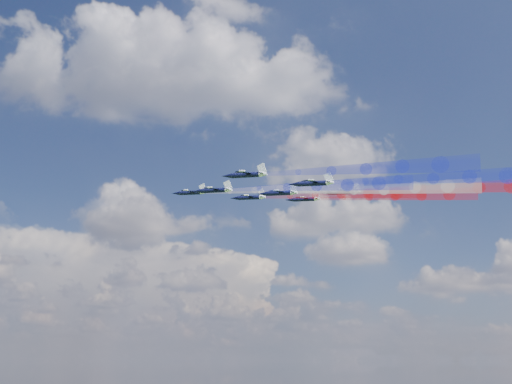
{
  "coord_description": "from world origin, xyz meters",
  "views": [
    {
      "loc": [
        5.36,
        -140.47,
        122.17
      ],
      "look_at": [
        6.21,
        2.92,
        164.63
      ],
      "focal_mm": 40.13,
      "sensor_mm": 36.0,
      "label": 1
    }
  ],
  "objects": [
    {
      "name": "jet_outer_right",
      "position": [
        20.57,
        22.24,
        168.12
      ],
      "size": [
        13.77,
        12.87,
        5.11
      ],
      "primitive_type": null,
      "rotation": [
        0.07,
        -0.15,
        1.17
      ],
      "color": "black"
    },
    {
      "name": "trail_inner_left",
      "position": [
        20.11,
        -14.35,
        160.98
      ],
      "size": [
        41.22,
        20.51,
        7.37
      ],
      "primitive_type": null,
      "rotation": [
        0.07,
        -0.15,
        1.17
      ],
      "color": "#1A27DD"
    },
    {
      "name": "trail_inner_right",
      "position": [
        28.8,
        4.54,
        164.53
      ],
      "size": [
        41.22,
        20.51,
        7.37
      ],
      "primitive_type": null,
      "rotation": [
        0.07,
        -0.15,
        1.17
      ],
      "color": "red"
    },
    {
      "name": "jet_inner_right",
      "position": [
        4.39,
        14.68,
        166.46
      ],
      "size": [
        13.77,
        12.87,
        5.11
      ],
      "primitive_type": null,
      "rotation": [
        0.07,
        -0.15,
        1.17
      ],
      "color": "black"
    },
    {
      "name": "trail_center_third",
      "position": [
        36.41,
        -11.2,
        161.22
      ],
      "size": [
        41.22,
        20.51,
        7.37
      ],
      "primitive_type": null,
      "rotation": [
        0.07,
        -0.15,
        1.17
      ],
      "color": "white"
    },
    {
      "name": "trail_rear_left",
      "position": [
        43.5,
        -25.83,
        159.25
      ],
      "size": [
        41.22,
        20.51,
        7.37
      ],
      "primitive_type": null,
      "rotation": [
        0.07,
        -0.15,
        1.17
      ],
      "color": "#1A27DD"
    },
    {
      "name": "trail_rear_right",
      "position": [
        53.44,
        -6.14,
        163.02
      ],
      "size": [
        41.22,
        20.51,
        7.37
      ],
      "primitive_type": null,
      "rotation": [
        0.07,
        -0.15,
        1.17
      ],
      "color": "red"
    },
    {
      "name": "jet_center_third",
      "position": [
        12.0,
        -1.06,
        163.15
      ],
      "size": [
        13.77,
        12.87,
        5.11
      ],
      "primitive_type": null,
      "rotation": [
        0.07,
        -0.15,
        1.17
      ],
      "color": "black"
    },
    {
      "name": "trail_lead",
      "position": [
        12.44,
        1.94,
        165.18
      ],
      "size": [
        41.22,
        20.51,
        7.37
      ],
      "primitive_type": null,
      "rotation": [
        0.07,
        -0.15,
        1.17
      ],
      "color": "white"
    },
    {
      "name": "jet_rear_right",
      "position": [
        29.03,
        4.0,
        164.95
      ],
      "size": [
        13.77,
        12.87,
        5.11
      ],
      "primitive_type": null,
      "rotation": [
        0.07,
        -0.15,
        1.17
      ],
      "color": "black"
    },
    {
      "name": "jet_rear_left",
      "position": [
        19.09,
        -15.7,
        161.18
      ],
      "size": [
        13.77,
        12.87,
        5.11
      ],
      "primitive_type": null,
      "rotation": [
        0.07,
        -0.15,
        1.17
      ],
      "color": "black"
    },
    {
      "name": "trail_outer_left",
      "position": [
        28.27,
        -31.13,
        159.53
      ],
      "size": [
        41.22,
        20.51,
        7.37
      ],
      "primitive_type": null,
      "rotation": [
        0.07,
        -0.15,
        1.17
      ],
      "color": "#1A27DD"
    },
    {
      "name": "trail_outer_right",
      "position": [
        44.98,
        12.1,
        166.19
      ],
      "size": [
        41.22,
        20.51,
        7.37
      ],
      "primitive_type": null,
      "rotation": [
        0.07,
        -0.15,
        1.17
      ],
      "color": "red"
    },
    {
      "name": "jet_outer_left",
      "position": [
        3.86,
        -20.99,
        161.46
      ],
      "size": [
        13.77,
        12.87,
        5.11
      ],
      "primitive_type": null,
      "rotation": [
        0.07,
        -0.15,
        1.17
      ],
      "color": "black"
    },
    {
      "name": "jet_lead",
      "position": [
        -11.97,
        12.08,
        167.11
      ],
      "size": [
        13.77,
        12.87,
        5.11
      ],
      "primitive_type": null,
      "rotation": [
        0.07,
        -0.15,
        1.17
      ],
      "color": "black"
    },
    {
      "name": "jet_inner_left",
      "position": [
        -4.3,
        -4.21,
        162.91
      ],
      "size": [
        13.77,
        12.87,
        5.11
      ],
      "primitive_type": null,
      "rotation": [
        0.07,
        -0.15,
        1.17
      ],
      "color": "black"
    }
  ]
}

